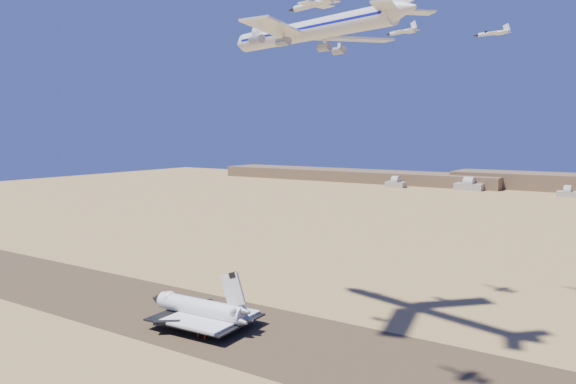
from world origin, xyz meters
The scene contains 11 objects.
ground centered at (0.00, 0.00, 0.00)m, with size 1200.00×1200.00×0.00m, color #A38548.
runway centered at (0.00, 0.00, 0.03)m, with size 600.00×50.00×0.06m, color #4B3825.
hangars centered at (-64.00, 478.43, 4.83)m, with size 200.50×29.50×30.00m.
shuttle centered at (-10.45, -4.42, 5.54)m, with size 41.87×26.84×20.61m.
carrier_747 centered at (15.03, 20.10, 97.81)m, with size 82.24×61.56×20.53m.
crew_a centered at (-3.12, -13.57, 1.01)m, with size 0.69×0.45×1.90m, color #E7510D.
crew_b centered at (-0.45, -13.05, 0.89)m, with size 0.80×0.46×1.65m, color #E7510D.
crew_c centered at (-0.91, -13.02, 0.87)m, with size 0.95×0.49×1.62m, color #E7510D.
chase_jet_a centered at (46.12, -25.98, 94.30)m, with size 15.53×9.02×3.95m.
chase_jet_e centered at (31.65, 62.93, 102.30)m, with size 15.26×9.04×3.93m.
chase_jet_f centered at (60.29, 80.15, 101.49)m, with size 14.35×8.08×3.60m.
Camera 1 is at (115.36, -140.08, 65.23)m, focal length 35.00 mm.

